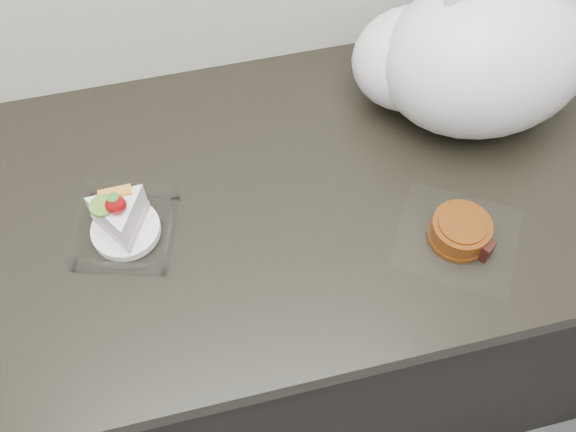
# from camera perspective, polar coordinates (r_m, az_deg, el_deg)

# --- Properties ---
(counter) EXTENTS (2.04, 0.64, 0.90)m
(counter) POSITION_cam_1_polar(r_m,az_deg,el_deg) (1.43, -5.55, -9.27)
(counter) COLOR black
(counter) RESTS_ON ground
(cake_tray) EXTENTS (0.18, 0.18, 0.11)m
(cake_tray) POSITION_cam_1_polar(r_m,az_deg,el_deg) (1.01, -14.43, -0.62)
(cake_tray) COLOR white
(cake_tray) RESTS_ON counter
(mooncake_wrap) EXTENTS (0.25, 0.24, 0.04)m
(mooncake_wrap) POSITION_cam_1_polar(r_m,az_deg,el_deg) (1.02, 15.08, -1.44)
(mooncake_wrap) COLOR white
(mooncake_wrap) RESTS_ON counter
(plastic_bag) EXTENTS (0.43, 0.35, 0.32)m
(plastic_bag) POSITION_cam_1_polar(r_m,az_deg,el_deg) (1.11, 15.97, 13.52)
(plastic_bag) COLOR silver
(plastic_bag) RESTS_ON counter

